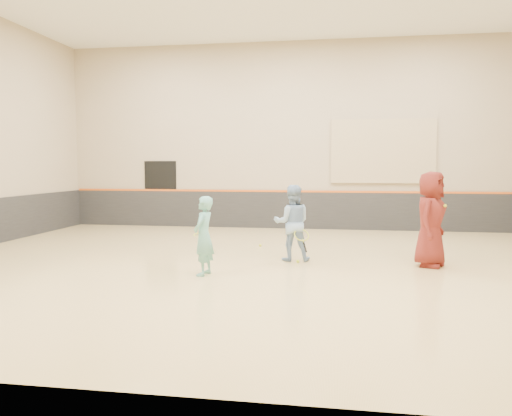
% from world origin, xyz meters
% --- Properties ---
extents(room, '(15.04, 12.04, 6.22)m').
position_xyz_m(room, '(0.00, 0.00, 0.81)').
color(room, tan).
rests_on(room, ground).
extents(wainscot_back, '(14.90, 0.04, 1.20)m').
position_xyz_m(wainscot_back, '(0.00, 5.97, 0.60)').
color(wainscot_back, '#232326').
rests_on(wainscot_back, floor).
extents(accent_stripe, '(14.90, 0.03, 0.06)m').
position_xyz_m(accent_stripe, '(0.00, 5.96, 1.22)').
color(accent_stripe, '#D85914').
rests_on(accent_stripe, wall_back).
extents(acoustic_panel, '(3.20, 0.08, 2.00)m').
position_xyz_m(acoustic_panel, '(2.80, 5.95, 2.50)').
color(acoustic_panel, tan).
rests_on(acoustic_panel, wall_back).
extents(doorway, '(1.10, 0.05, 2.20)m').
position_xyz_m(doorway, '(-4.50, 5.98, 1.10)').
color(doorway, black).
rests_on(doorway, floor).
extents(girl, '(0.43, 0.59, 1.50)m').
position_xyz_m(girl, '(-1.09, -1.15, 0.75)').
color(girl, '#67B3AC').
rests_on(girl, floor).
extents(instructor, '(0.88, 0.73, 1.65)m').
position_xyz_m(instructor, '(0.42, 0.55, 0.82)').
color(instructor, '#8AABD5').
rests_on(instructor, floor).
extents(young_man, '(0.96, 1.12, 1.95)m').
position_xyz_m(young_man, '(3.27, 0.37, 0.97)').
color(young_man, maroon).
rests_on(young_man, floor).
extents(held_racket, '(0.56, 0.56, 0.53)m').
position_xyz_m(held_racket, '(0.65, 0.27, 0.60)').
color(held_racket, gold).
rests_on(held_racket, instructor).
extents(spare_racket, '(0.75, 0.75, 0.17)m').
position_xyz_m(spare_racket, '(-2.60, 3.93, 0.09)').
color(spare_racket, '#AAC22A').
rests_on(spare_racket, floor).
extents(ball_under_racket, '(0.07, 0.07, 0.07)m').
position_xyz_m(ball_under_racket, '(0.57, 0.30, 0.03)').
color(ball_under_racket, '#D4E635').
rests_on(ball_under_racket, floor).
extents(ball_in_hand, '(0.07, 0.07, 0.07)m').
position_xyz_m(ball_in_hand, '(3.51, 0.22, 1.26)').
color(ball_in_hand, yellow).
rests_on(ball_in_hand, young_man).
extents(ball_beside_spare, '(0.07, 0.07, 0.07)m').
position_xyz_m(ball_beside_spare, '(-0.53, 2.26, 0.03)').
color(ball_beside_spare, yellow).
rests_on(ball_beside_spare, floor).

